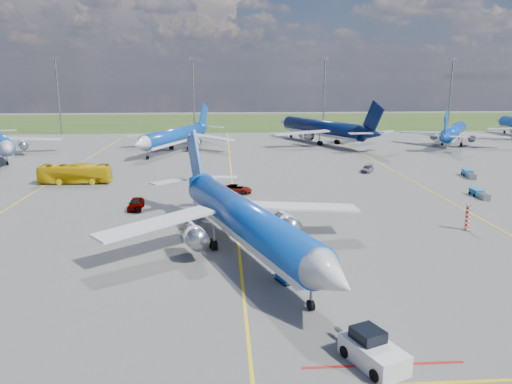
{
  "coord_description": "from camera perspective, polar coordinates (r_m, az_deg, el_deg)",
  "views": [
    {
      "loc": [
        -1.51,
        -44.4,
        17.02
      ],
      "look_at": [
        2.28,
        11.52,
        4.0
      ],
      "focal_mm": 35.0,
      "sensor_mm": 36.0,
      "label": 1
    }
  ],
  "objects": [
    {
      "name": "service_car_c",
      "position": [
        93.11,
        12.62,
        2.61
      ],
      "size": [
        3.45,
        4.59,
        1.24
      ],
      "primitive_type": "imported",
      "rotation": [
        0.0,
        0.0,
        -0.46
      ],
      "color": "#999999",
      "rests_on": "ground"
    },
    {
      "name": "taxiway_lines",
      "position": [
        74.1,
        -2.47,
        -0.21
      ],
      "size": [
        60.25,
        160.0,
        0.02
      ],
      "color": "yellow",
      "rests_on": "ground"
    },
    {
      "name": "main_airliner",
      "position": [
        49.3,
        -1.23,
        -7.12
      ],
      "size": [
        41.16,
        46.91,
        10.28
      ],
      "primitive_type": null,
      "rotation": [
        0.0,
        0.0,
        0.33
      ],
      "color": "#0C44AE",
      "rests_on": "ground"
    },
    {
      "name": "service_car_b",
      "position": [
        74.4,
        -2.23,
        0.36
      ],
      "size": [
        5.09,
        3.39,
        1.3
      ],
      "primitive_type": "imported",
      "rotation": [
        0.0,
        0.0,
        1.28
      ],
      "color": "#999999",
      "rests_on": "ground"
    },
    {
      "name": "uld_container",
      "position": [
        42.99,
        3.63,
        -9.27
      ],
      "size": [
        1.95,
        2.13,
        1.38
      ],
      "primitive_type": "cube",
      "rotation": [
        0.0,
        0.0,
        0.4
      ],
      "color": "blue",
      "rests_on": "ground"
    },
    {
      "name": "bg_jet_ne",
      "position": [
        137.56,
        21.57,
        5.06
      ],
      "size": [
        42.85,
        45.57,
        9.53
      ],
      "primitive_type": null,
      "rotation": [
        0.0,
        0.0,
        2.58
      ],
      "color": "#0C44AE",
      "rests_on": "ground"
    },
    {
      "name": "bg_jet_n",
      "position": [
        131.49,
        7.52,
        5.53
      ],
      "size": [
        48.89,
        53.92,
        11.49
      ],
      "primitive_type": null,
      "rotation": [
        0.0,
        0.0,
        3.58
      ],
      "color": "#07133B",
      "rests_on": "ground"
    },
    {
      "name": "baggage_tug_e",
      "position": [
        94.05,
        23.14,
        1.91
      ],
      "size": [
        2.32,
        5.07,
        1.1
      ],
      "rotation": [
        0.0,
        0.0,
        -0.22
      ],
      "color": "#1B66A2",
      "rests_on": "ground"
    },
    {
      "name": "warning_post",
      "position": [
        61.18,
        23.03,
        -2.69
      ],
      "size": [
        0.5,
        0.5,
        3.0
      ],
      "primitive_type": "cylinder",
      "color": "red",
      "rests_on": "ground"
    },
    {
      "name": "baggage_tug_w",
      "position": [
        78.91,
        24.14,
        -0.2
      ],
      "size": [
        1.31,
        4.41,
        0.98
      ],
      "rotation": [
        0.0,
        0.0,
        -0.03
      ],
      "color": "#1C6AAA",
      "rests_on": "ground"
    },
    {
      "name": "floodlight_masts",
      "position": [
        154.89,
        0.39,
        11.43
      ],
      "size": [
        202.2,
        0.5,
        22.7
      ],
      "color": "slate",
      "rests_on": "ground"
    },
    {
      "name": "service_car_a",
      "position": [
        67.22,
        -13.56,
        -1.3
      ],
      "size": [
        1.82,
        4.45,
        1.51
      ],
      "primitive_type": "imported",
      "rotation": [
        0.0,
        0.0,
        -0.01
      ],
      "color": "#999999",
      "rests_on": "ground"
    },
    {
      "name": "grass_strip",
      "position": [
        195.14,
        -3.45,
        8.05
      ],
      "size": [
        400.0,
        80.0,
        0.01
      ],
      "primitive_type": "cube",
      "color": "#2D4719",
      "rests_on": "ground"
    },
    {
      "name": "apron_bus",
      "position": [
        86.16,
        -19.99,
        1.98
      ],
      "size": [
        11.58,
        2.99,
        3.21
      ],
      "primitive_type": "imported",
      "rotation": [
        0.0,
        0.0,
        1.55
      ],
      "color": "#E2BB0D",
      "rests_on": "ground"
    },
    {
      "name": "bg_jet_nw",
      "position": [
        121.84,
        -27.13,
        3.61
      ],
      "size": [
        43.28,
        46.99,
        9.92
      ],
      "primitive_type": null,
      "rotation": [
        0.0,
        0.0,
        0.49
      ],
      "color": "#0C44AE",
      "rests_on": "ground"
    },
    {
      "name": "baggage_tug_c",
      "position": [
        91.43,
        -17.57,
        2.03
      ],
      "size": [
        1.71,
        4.5,
        0.99
      ],
      "rotation": [
        0.0,
        0.0,
        0.13
      ],
      "color": "#1B43A4",
      "rests_on": "ground"
    },
    {
      "name": "bg_jet_nnw",
      "position": [
        118.46,
        -9.18,
        4.65
      ],
      "size": [
        41.43,
        46.52,
        10.06
      ],
      "primitive_type": null,
      "rotation": [
        0.0,
        0.0,
        -0.38
      ],
      "color": "#0C44AE",
      "rests_on": "ground"
    },
    {
      "name": "ground",
      "position": [
        47.57,
        -1.82,
        -7.89
      ],
      "size": [
        400.0,
        400.0,
        0.0
      ],
      "primitive_type": "plane",
      "color": "#5A5A57",
      "rests_on": "ground"
    },
    {
      "name": "pushback_tug",
      "position": [
        32.45,
        13.16,
        -17.26
      ],
      "size": [
        3.72,
        5.96,
        2.02
      ],
      "rotation": [
        0.0,
        0.0,
        0.41
      ],
      "color": "silver",
      "rests_on": "ground"
    }
  ]
}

